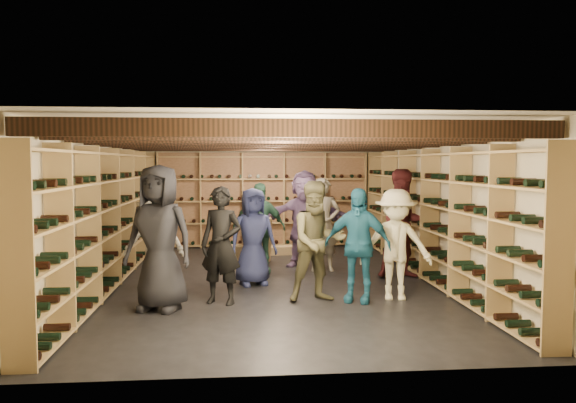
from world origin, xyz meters
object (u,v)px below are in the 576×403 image
(person_6, at_px, (253,237))
(person_7, at_px, (323,225))
(person_2, at_px, (318,241))
(person_3, at_px, (396,244))
(person_1, at_px, (221,245))
(person_9, at_px, (154,239))
(crate_stack_right, at_px, (240,254))
(person_11, at_px, (304,218))
(crate_loose, at_px, (281,250))
(person_0, at_px, (159,238))
(person_10, at_px, (259,228))
(crate_stack_left, at_px, (257,240))
(person_4, at_px, (357,245))
(person_8, at_px, (404,224))

(person_6, distance_m, person_7, 1.63)
(person_7, bearing_deg, person_2, -102.79)
(person_2, relative_size, person_3, 1.08)
(person_1, xyz_separation_m, person_9, (-1.07, 1.21, -0.06))
(crate_stack_right, bearing_deg, person_9, -124.58)
(person_9, bearing_deg, person_11, 38.25)
(crate_loose, bearing_deg, person_11, -76.78)
(person_0, relative_size, person_9, 1.28)
(person_6, relative_size, person_10, 0.97)
(person_6, bearing_deg, crate_stack_left, 70.66)
(person_0, xyz_separation_m, person_3, (3.23, 0.28, -0.17))
(crate_stack_left, distance_m, person_1, 3.28)
(crate_stack_right, distance_m, person_3, 3.85)
(person_3, relative_size, person_4, 0.98)
(person_3, height_order, person_4, person_4)
(crate_stack_left, distance_m, crate_stack_right, 0.41)
(person_9, bearing_deg, person_4, -14.29)
(person_8, xyz_separation_m, person_11, (-1.53, 1.18, -0.02))
(person_8, bearing_deg, person_9, -177.16)
(crate_stack_left, height_order, person_8, person_8)
(person_2, xyz_separation_m, person_3, (1.11, -0.00, -0.06))
(crate_loose, bearing_deg, person_3, -71.88)
(crate_stack_right, relative_size, person_0, 0.30)
(crate_loose, relative_size, person_8, 0.27)
(crate_stack_right, relative_size, person_11, 0.32)
(person_6, bearing_deg, person_7, 22.60)
(person_1, bearing_deg, person_0, -140.09)
(person_6, height_order, person_11, person_11)
(person_6, bearing_deg, person_8, -8.96)
(person_8, bearing_deg, person_2, -139.93)
(crate_stack_right, height_order, crate_loose, crate_stack_right)
(person_8, bearing_deg, person_1, -154.64)
(crate_loose, xyz_separation_m, person_4, (0.75, -4.10, 0.71))
(person_2, height_order, person_11, person_11)
(crate_stack_left, distance_m, person_9, 2.61)
(crate_stack_left, distance_m, person_11, 1.14)
(person_2, relative_size, person_10, 1.06)
(person_1, height_order, person_10, person_1)
(person_0, height_order, person_7, person_0)
(person_1, height_order, person_3, person_1)
(person_0, relative_size, person_2, 1.14)
(crate_stack_right, bearing_deg, person_3, -55.15)
(person_8, bearing_deg, person_6, -173.74)
(person_3, height_order, person_6, person_3)
(person_6, bearing_deg, person_1, -127.91)
(person_0, height_order, person_3, person_0)
(person_4, bearing_deg, person_11, 122.74)
(crate_loose, relative_size, person_0, 0.26)
(person_6, distance_m, person_11, 1.79)
(person_3, relative_size, person_6, 1.02)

